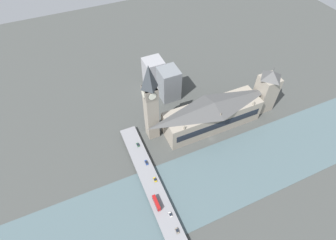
# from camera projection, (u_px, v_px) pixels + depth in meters

# --- Properties ---
(ground_plane) EXTENTS (600.00, 600.00, 0.00)m
(ground_plane) POSITION_uv_depth(u_px,v_px,m) (211.00, 139.00, 237.43)
(ground_plane) COLOR #424442
(river_water) EXTENTS (59.24, 360.00, 0.30)m
(river_water) POSITION_uv_depth(u_px,v_px,m) (233.00, 171.00, 215.83)
(river_water) COLOR #4C6066
(river_water) RESTS_ON ground_plane
(parliament_hall) EXTENTS (25.40, 90.69, 29.23)m
(parliament_hall) POSITION_uv_depth(u_px,v_px,m) (212.00, 114.00, 237.98)
(parliament_hall) COLOR gray
(parliament_hall) RESTS_ON ground_plane
(clock_tower) EXTENTS (11.24, 11.24, 77.83)m
(clock_tower) POSITION_uv_depth(u_px,v_px,m) (151.00, 103.00, 210.55)
(clock_tower) COLOR gray
(clock_tower) RESTS_ON ground_plane
(victoria_tower) EXTENTS (16.50, 16.50, 49.13)m
(victoria_tower) POSITION_uv_depth(u_px,v_px,m) (266.00, 90.00, 247.40)
(victoria_tower) COLOR gray
(victoria_tower) RESTS_ON ground_plane
(road_bridge) EXTENTS (150.49, 14.07, 4.10)m
(road_bridge) POSITION_uv_depth(u_px,v_px,m) (159.00, 200.00, 195.69)
(road_bridge) COLOR slate
(road_bridge) RESTS_ON ground_plane
(double_decker_bus_lead) EXTENTS (11.48, 2.52, 5.02)m
(double_decker_bus_lead) POSITION_uv_depth(u_px,v_px,m) (156.00, 203.00, 190.55)
(double_decker_bus_lead) COLOR red
(double_decker_bus_lead) RESTS_ON road_bridge
(car_northbound_lead) EXTENTS (4.01, 1.94, 1.46)m
(car_northbound_lead) POSITION_uv_depth(u_px,v_px,m) (177.00, 231.00, 179.49)
(car_northbound_lead) COLOR slate
(car_northbound_lead) RESTS_ON road_bridge
(car_northbound_mid) EXTENTS (4.23, 1.90, 1.24)m
(car_northbound_mid) POSITION_uv_depth(u_px,v_px,m) (155.00, 180.00, 205.25)
(car_northbound_mid) COLOR gold
(car_northbound_mid) RESTS_ON road_bridge
(car_northbound_tail) EXTENTS (4.24, 1.89, 1.43)m
(car_northbound_tail) POSITION_uv_depth(u_px,v_px,m) (138.00, 145.00, 227.35)
(car_northbound_tail) COLOR #2D5638
(car_northbound_tail) RESTS_ON road_bridge
(car_southbound_mid) EXTENTS (3.93, 1.92, 1.38)m
(car_southbound_mid) POSITION_uv_depth(u_px,v_px,m) (170.00, 215.00, 186.85)
(car_southbound_mid) COLOR silver
(car_southbound_mid) RESTS_ON road_bridge
(car_southbound_tail) EXTENTS (4.71, 1.79, 1.34)m
(car_southbound_tail) POSITION_uv_depth(u_px,v_px,m) (146.00, 163.00, 215.51)
(car_southbound_tail) COLOR navy
(car_southbound_tail) RESTS_ON road_bridge
(city_block_west) EXTENTS (18.58, 19.16, 34.75)m
(city_block_west) POSITION_uv_depth(u_px,v_px,m) (154.00, 74.00, 271.25)
(city_block_west) COLOR #939399
(city_block_west) RESTS_ON ground_plane
(city_block_center) EXTENTS (20.48, 18.98, 33.60)m
(city_block_center) POSITION_uv_depth(u_px,v_px,m) (169.00, 84.00, 262.49)
(city_block_center) COLOR slate
(city_block_center) RESTS_ON ground_plane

